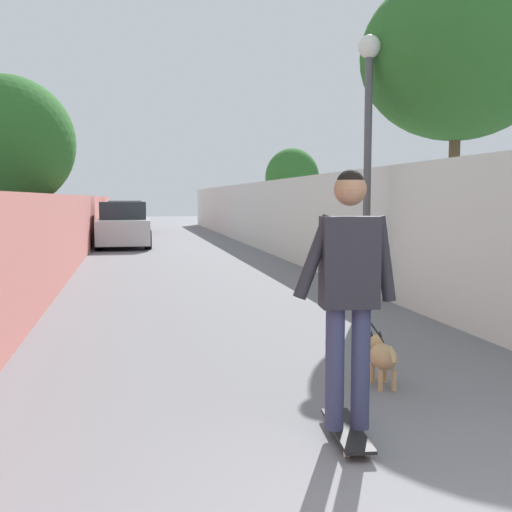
{
  "coord_description": "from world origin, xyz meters",
  "views": [
    {
      "loc": [
        -1.92,
        1.4,
        1.67
      ],
      "look_at": [
        4.94,
        -0.01,
        1.0
      ],
      "focal_mm": 42.62,
      "sensor_mm": 36.0,
      "label": 1
    }
  ],
  "objects_px": {
    "tree_left_distant": "(7,143)",
    "dog": "(382,355)",
    "tree_right_mid": "(292,178)",
    "tree_right_far": "(457,57)",
    "skateboard": "(347,430)",
    "lamp_post": "(368,121)",
    "car_near": "(123,226)",
    "person_skateboarder": "(349,279)",
    "car_far": "(125,218)"
  },
  "relations": [
    {
      "from": "tree_right_mid",
      "to": "dog",
      "type": "bearing_deg",
      "value": 167.84
    },
    {
      "from": "tree_right_mid",
      "to": "person_skateboarder",
      "type": "height_order",
      "value": "tree_right_mid"
    },
    {
      "from": "lamp_post",
      "to": "dog",
      "type": "bearing_deg",
      "value": 160.12
    },
    {
      "from": "skateboard",
      "to": "tree_right_mid",
      "type": "bearing_deg",
      "value": -13.74
    },
    {
      "from": "tree_right_mid",
      "to": "person_skateboarder",
      "type": "distance_m",
      "value": 17.61
    },
    {
      "from": "tree_left_distant",
      "to": "tree_right_far",
      "type": "bearing_deg",
      "value": -124.18
    },
    {
      "from": "person_skateboarder",
      "to": "dog",
      "type": "height_order",
      "value": "person_skateboarder"
    },
    {
      "from": "dog",
      "to": "car_far",
      "type": "relative_size",
      "value": 0.34
    },
    {
      "from": "person_skateboarder",
      "to": "skateboard",
      "type": "bearing_deg",
      "value": 90.0
    },
    {
      "from": "tree_right_far",
      "to": "tree_left_distant",
      "type": "relative_size",
      "value": 1.21
    },
    {
      "from": "skateboard",
      "to": "car_near",
      "type": "distance_m",
      "value": 17.59
    },
    {
      "from": "tree_right_mid",
      "to": "car_near",
      "type": "xyz_separation_m",
      "value": [
        0.43,
        5.87,
        -1.65
      ]
    },
    {
      "from": "car_far",
      "to": "car_near",
      "type": "bearing_deg",
      "value": -180.0
    },
    {
      "from": "skateboard",
      "to": "car_far",
      "type": "bearing_deg",
      "value": 3.82
    },
    {
      "from": "car_far",
      "to": "tree_right_far",
      "type": "bearing_deg",
      "value": -164.3
    },
    {
      "from": "tree_right_far",
      "to": "tree_left_distant",
      "type": "xyz_separation_m",
      "value": [
        5.5,
        8.1,
        -1.07
      ]
    },
    {
      "from": "person_skateboarder",
      "to": "car_far",
      "type": "bearing_deg",
      "value": 3.82
    },
    {
      "from": "tree_right_far",
      "to": "car_near",
      "type": "distance_m",
      "value": 13.59
    },
    {
      "from": "tree_left_distant",
      "to": "lamp_post",
      "type": "xyz_separation_m",
      "value": [
        -5.82,
        -6.42,
        -0.05
      ]
    },
    {
      "from": "lamp_post",
      "to": "dog",
      "type": "distance_m",
      "value": 5.11
    },
    {
      "from": "tree_left_distant",
      "to": "skateboard",
      "type": "bearing_deg",
      "value": -159.23
    },
    {
      "from": "tree_right_mid",
      "to": "tree_left_distant",
      "type": "xyz_separation_m",
      "value": [
        -6.0,
        8.37,
        0.56
      ]
    },
    {
      "from": "tree_right_far",
      "to": "dog",
      "type": "relative_size",
      "value": 3.83
    },
    {
      "from": "tree_right_mid",
      "to": "car_near",
      "type": "relative_size",
      "value": 0.81
    },
    {
      "from": "tree_right_mid",
      "to": "person_skateboarder",
      "type": "bearing_deg",
      "value": 166.26
    },
    {
      "from": "tree_left_distant",
      "to": "person_skateboarder",
      "type": "bearing_deg",
      "value": -159.23
    },
    {
      "from": "lamp_post",
      "to": "skateboard",
      "type": "distance_m",
      "value": 6.35
    },
    {
      "from": "person_skateboarder",
      "to": "car_near",
      "type": "relative_size",
      "value": 0.42
    },
    {
      "from": "car_near",
      "to": "lamp_post",
      "type": "bearing_deg",
      "value": -162.21
    },
    {
      "from": "dog",
      "to": "car_near",
      "type": "height_order",
      "value": "car_near"
    },
    {
      "from": "car_near",
      "to": "dog",
      "type": "bearing_deg",
      "value": -171.55
    },
    {
      "from": "person_skateboarder",
      "to": "car_near",
      "type": "distance_m",
      "value": 17.58
    },
    {
      "from": "tree_right_mid",
      "to": "car_far",
      "type": "bearing_deg",
      "value": 34.82
    },
    {
      "from": "car_near",
      "to": "car_far",
      "type": "relative_size",
      "value": 1.03
    },
    {
      "from": "tree_left_distant",
      "to": "dog",
      "type": "height_order",
      "value": "tree_left_distant"
    },
    {
      "from": "tree_left_distant",
      "to": "tree_right_mid",
      "type": "bearing_deg",
      "value": -54.35
    },
    {
      "from": "tree_left_distant",
      "to": "skateboard",
      "type": "distance_m",
      "value": 12.17
    },
    {
      "from": "tree_right_far",
      "to": "tree_left_distant",
      "type": "height_order",
      "value": "tree_right_far"
    },
    {
      "from": "tree_right_mid",
      "to": "skateboard",
      "type": "distance_m",
      "value": 17.71
    },
    {
      "from": "tree_right_far",
      "to": "person_skateboarder",
      "type": "relative_size",
      "value": 3.04
    },
    {
      "from": "lamp_post",
      "to": "car_near",
      "type": "bearing_deg",
      "value": 17.79
    },
    {
      "from": "lamp_post",
      "to": "person_skateboarder",
      "type": "distance_m",
      "value": 5.96
    },
    {
      "from": "dog",
      "to": "car_near",
      "type": "distance_m",
      "value": 16.57
    },
    {
      "from": "tree_right_mid",
      "to": "car_near",
      "type": "height_order",
      "value": "tree_right_mid"
    },
    {
      "from": "person_skateboarder",
      "to": "dog",
      "type": "distance_m",
      "value": 1.58
    },
    {
      "from": "tree_left_distant",
      "to": "skateboard",
      "type": "xyz_separation_m",
      "value": [
        -11.06,
        -4.19,
        -2.86
      ]
    },
    {
      "from": "tree_left_distant",
      "to": "person_skateboarder",
      "type": "xyz_separation_m",
      "value": [
        -11.06,
        -4.19,
        -1.8
      ]
    },
    {
      "from": "tree_right_far",
      "to": "lamp_post",
      "type": "bearing_deg",
      "value": 100.8
    },
    {
      "from": "person_skateboarder",
      "to": "tree_left_distant",
      "type": "bearing_deg",
      "value": 20.77
    },
    {
      "from": "tree_right_far",
      "to": "skateboard",
      "type": "bearing_deg",
      "value": 144.94
    }
  ]
}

